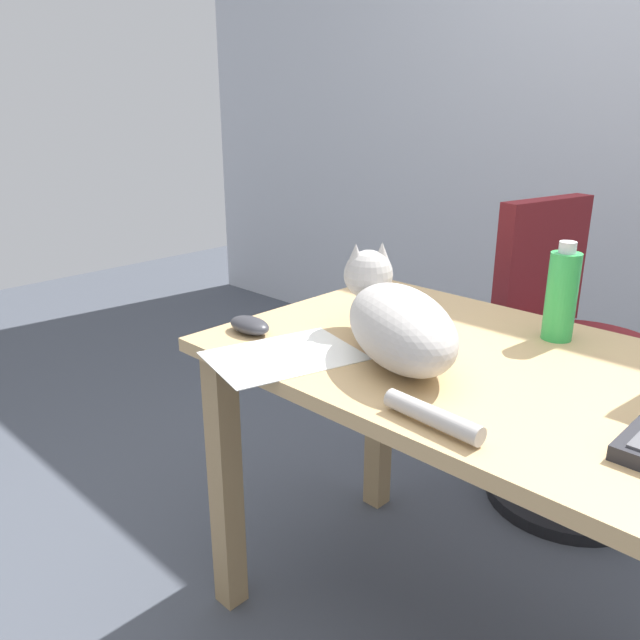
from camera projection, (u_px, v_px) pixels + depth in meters
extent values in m
cube|color=tan|center=(570.00, 395.00, 1.15)|extent=(1.45, 0.70, 0.03)
cube|color=tan|center=(225.00, 484.00, 1.50)|extent=(0.06, 0.06, 0.69)
cube|color=tan|center=(380.00, 404.00, 1.90)|extent=(0.06, 0.06, 0.69)
cylinder|color=black|center=(564.00, 492.00, 2.02)|extent=(0.48, 0.48, 0.04)
cylinder|color=black|center=(572.00, 433.00, 1.95)|extent=(0.06, 0.06, 0.47)
cylinder|color=maroon|center=(584.00, 353.00, 1.86)|extent=(0.44, 0.44, 0.06)
cube|color=maroon|center=(541.00, 264.00, 1.94)|extent=(0.14, 0.36, 0.40)
ellipsoid|color=#B2ADA8|center=(401.00, 327.00, 1.23)|extent=(0.40, 0.35, 0.15)
sphere|color=#B2ADA8|center=(368.00, 275.00, 1.41)|extent=(0.11, 0.11, 0.11)
cone|color=#B2ADA8|center=(356.00, 254.00, 1.38)|extent=(0.04, 0.04, 0.04)
cone|color=#B2ADA8|center=(382.00, 252.00, 1.40)|extent=(0.04, 0.04, 0.04)
cylinder|color=#B2ADA8|center=(432.00, 416.00, 1.00)|extent=(0.18, 0.04, 0.03)
ellipsoid|color=#333338|center=(250.00, 325.00, 1.41)|extent=(0.11, 0.06, 0.04)
cube|color=white|center=(284.00, 356.00, 1.28)|extent=(0.28, 0.34, 0.00)
cylinder|color=green|center=(561.00, 297.00, 1.35)|extent=(0.07, 0.07, 0.19)
cylinder|color=silver|center=(568.00, 247.00, 1.31)|extent=(0.04, 0.04, 0.02)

